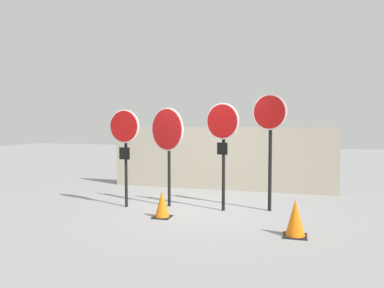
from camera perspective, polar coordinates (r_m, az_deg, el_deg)
ground_plane at (r=8.21m, az=0.75°, el=-9.77°), size 40.00×40.00×0.00m
fence_back at (r=10.33m, az=4.21°, el=-2.23°), size 6.21×0.12×1.72m
stop_sign_0 at (r=8.25m, az=-10.24°, el=1.15°), size 0.73×0.15×2.14m
stop_sign_1 at (r=8.21m, az=-3.79°, el=1.38°), size 0.87×0.43×2.18m
stop_sign_2 at (r=7.79m, az=4.68°, el=1.64°), size 0.73×0.25×2.26m
stop_sign_3 at (r=7.92m, az=11.75°, el=2.59°), size 0.71×0.27×2.44m
traffic_cone_0 at (r=6.44m, az=15.47°, el=-10.81°), size 0.38×0.38×0.62m
traffic_cone_1 at (r=7.42m, az=-4.58°, el=-9.13°), size 0.34×0.34×0.53m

